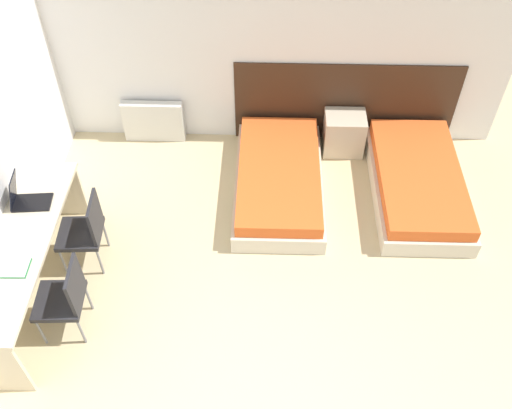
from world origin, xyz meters
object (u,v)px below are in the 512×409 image
at_px(bed_near_window, 279,180).
at_px(nightstand, 344,133).
at_px(laptop, 26,198).
at_px(chair_near_laptop, 85,229).
at_px(chair_near_notebook, 65,297).
at_px(bed_near_door, 417,183).

relative_size(bed_near_window, nightstand, 3.62).
bearing_deg(laptop, bed_near_window, 17.20).
height_order(nightstand, chair_near_laptop, chair_near_laptop).
bearing_deg(chair_near_notebook, bed_near_door, 25.02).
distance_m(chair_near_notebook, laptop, 1.05).
bearing_deg(chair_near_laptop, bed_near_window, 25.78).
height_order(bed_near_window, bed_near_door, same).
xyz_separation_m(bed_near_door, nightstand, (-0.78, 0.74, 0.08)).
bearing_deg(chair_near_laptop, laptop, 168.95).
relative_size(nightstand, laptop, 1.37).
bearing_deg(chair_near_notebook, bed_near_window, 41.13).
distance_m(bed_near_door, laptop, 4.14).
bearing_deg(bed_near_door, laptop, -166.11).
height_order(nightstand, chair_near_notebook, chair_near_notebook).
bearing_deg(nightstand, chair_near_laptop, -146.29).
bearing_deg(chair_near_notebook, chair_near_laptop, 87.19).
bearing_deg(nightstand, bed_near_window, -136.69).
distance_m(bed_near_window, bed_near_door, 1.57).
xyz_separation_m(bed_near_window, laptop, (-2.40, -0.98, 0.66)).
relative_size(bed_near_window, chair_near_laptop, 2.13).
distance_m(bed_near_door, chair_near_laptop, 3.63).
bearing_deg(chair_near_laptop, bed_near_door, 13.69).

